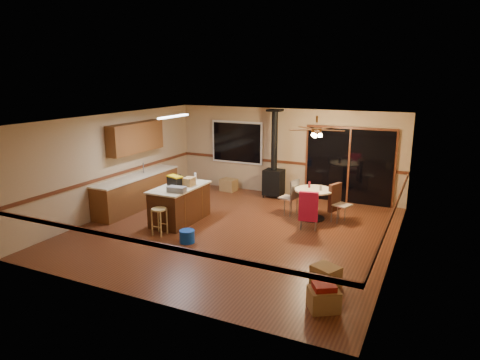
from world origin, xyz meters
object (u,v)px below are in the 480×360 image
Objects in this scene: wood_stove at (274,173)px; toolbox_grey at (177,189)px; chair_left at (292,193)px; kitchen_island at (180,204)px; chair_right at (336,198)px; box_under_window at (229,185)px; blue_bucket at (187,236)px; dining_table at (313,199)px; toolbox_black at (175,181)px; bar_stool at (159,221)px; box_corner_a at (324,299)px; box_corner_b at (326,276)px; chair_near at (309,206)px.

wood_stove reaches higher than toolbox_grey.
chair_left is (2.10, 2.13, -0.38)m from toolbox_grey.
chair_right reaches higher than kitchen_island.
blue_bucket is at bearing -75.08° from box_under_window.
chair_left is (-0.60, 0.08, 0.06)m from dining_table.
blue_bucket is at bearing -47.28° from toolbox_black.
bar_stool is 4.50m from box_corner_a.
box_under_window is 1.10× the size of box_corner_b.
box_corner_a is at bearing -77.91° from box_corner_b.
box_corner_b is (3.88, -1.27, -0.79)m from toolbox_grey.
chair_near reaches higher than blue_bucket.
bar_stool is at bearing -138.18° from dining_table.
toolbox_black reaches higher than chair_right.
chair_left reaches higher than blue_bucket.
toolbox_black is 1.21m from bar_stool.
toolbox_grey is 1.24m from blue_bucket.
blue_bucket is at bearing 168.85° from box_corner_b.
chair_left is (1.44, 2.77, 0.45)m from blue_bucket.
dining_table is (2.93, 1.58, 0.08)m from kitchen_island.
bar_stool is 1.21× the size of chair_left.
toolbox_black is 0.41× the size of dining_table.
toolbox_grey reaches higher than box_corner_b.
wood_stove is at bearing 147.96° from chair_right.
wood_stove is 5.31× the size of box_under_window.
chair_left is 4.66m from box_corner_a.
wood_stove reaches higher than toolbox_black.
kitchen_island is 0.98m from bar_stool.
wood_stove is at bearing 84.46° from blue_bucket.
chair_near is at bearing 39.97° from blue_bucket.
wood_stove is (1.30, 3.05, 0.28)m from kitchen_island.
chair_left is at bearing 49.36° from bar_stool.
chair_left is 3.87m from box_corner_b.
kitchen_island is 2.40× the size of chair_near.
kitchen_island is 5.06× the size of blue_bucket.
wood_stove is at bearing 138.06° from dining_table.
kitchen_island is 0.57m from toolbox_black.
box_corner_b is (4.34, -4.85, -0.01)m from box_under_window.
box_corner_a is at bearing -61.93° from wood_stove.
wood_stove is 1.62m from box_under_window.
chair_left is at bearing 114.88° from box_corner_a.
chair_left and chair_near have the same top height.
bar_stool is at bearing -85.57° from kitchen_island.
chair_near is 3.50m from box_corner_a.
box_corner_a is at bearing -65.12° from chair_left.
kitchen_island is 4.28× the size of toolbox_black.
toolbox_black is 4.66m from box_corner_b.
chair_near is (2.17, 1.82, 0.46)m from blue_bucket.
toolbox_black is at bearing -115.12° from wood_stove.
chair_near is (1.76, -2.35, -0.13)m from wood_stove.
dining_table is at bearing -41.94° from wood_stove.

